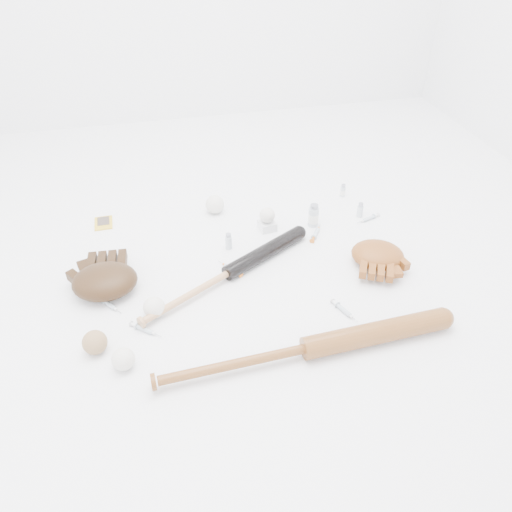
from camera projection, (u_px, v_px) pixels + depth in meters
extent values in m
plane|color=white|center=(248.00, 272.00, 1.84)|extent=(3.00, 3.00, 0.00)
cube|color=gold|center=(103.00, 223.00, 2.09)|extent=(0.07, 0.10, 0.01)
cube|color=white|center=(267.00, 225.00, 2.05)|extent=(0.07, 0.07, 0.04)
sphere|color=silver|center=(267.00, 215.00, 2.02)|extent=(0.06, 0.06, 0.06)
sphere|color=silver|center=(154.00, 308.00, 1.64)|extent=(0.07, 0.07, 0.07)
sphere|color=silver|center=(215.00, 204.00, 2.14)|extent=(0.08, 0.08, 0.08)
sphere|color=silver|center=(123.00, 359.00, 1.47)|extent=(0.07, 0.07, 0.07)
sphere|color=#946F47|center=(95.00, 342.00, 1.52)|extent=(0.08, 0.08, 0.08)
cylinder|color=silver|center=(343.00, 190.00, 2.25)|extent=(0.02, 0.02, 0.06)
cylinder|color=silver|center=(360.00, 210.00, 2.12)|extent=(0.03, 0.03, 0.06)
cylinder|color=silver|center=(229.00, 241.00, 1.94)|extent=(0.03, 0.03, 0.07)
cylinder|color=silver|center=(314.00, 215.00, 2.06)|extent=(0.04, 0.04, 0.10)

